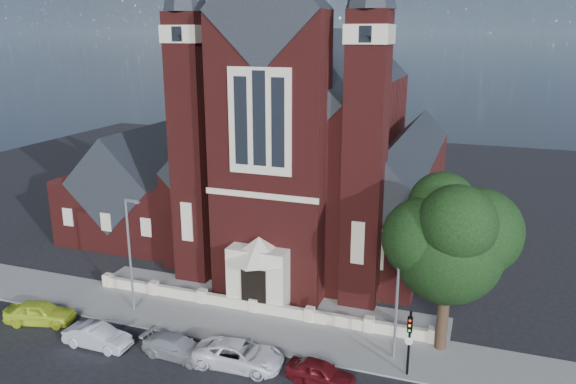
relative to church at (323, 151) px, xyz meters
The scene contains 15 objects.
ground 11.40m from the church, 90.00° to the right, with size 120.00×120.00×0.00m, color black.
pavement_strip 20.18m from the church, 90.00° to the right, with size 60.00×5.00×0.12m, color slate.
forecourt_paving 16.60m from the church, 90.00° to the right, with size 26.00×3.00×0.14m, color slate.
forecourt_wall 18.37m from the church, 90.00° to the right, with size 24.00×0.40×0.90m, color #C0B199.
church is the anchor object (origin of this frame).
parish_hall 17.26m from the church, 162.84° to the right, with size 12.00×12.20×10.24m.
street_tree 21.38m from the church, 53.83° to the right, with size 6.40×6.60×10.70m.
street_lamp_left 20.84m from the church, 112.66° to the right, with size 1.16×0.22×8.09m.
street_lamp_right 21.76m from the church, 61.96° to the right, with size 1.16×0.22×8.09m.
traffic_signal 23.94m from the church, 61.80° to the right, with size 0.28×0.42×4.00m.
car_lime_van 26.97m from the church, 119.56° to the right, with size 1.81×4.51×1.54m, color #BFD52A.
car_silver_a 25.92m from the church, 107.16° to the right, with size 1.48×4.25×1.40m, color #ACB0B4.
car_silver_b 24.35m from the church, 95.31° to the right, with size 1.80×4.43×1.29m, color #94989B.
car_white_suv 23.93m from the church, 85.70° to the right, with size 2.42×5.26×1.46m, color white.
car_dark_red 24.83m from the church, 73.78° to the right, with size 1.55×3.86×1.32m, color #5A0F14.
Camera 1 is at (13.93, -25.64, 18.57)m, focal length 35.00 mm.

